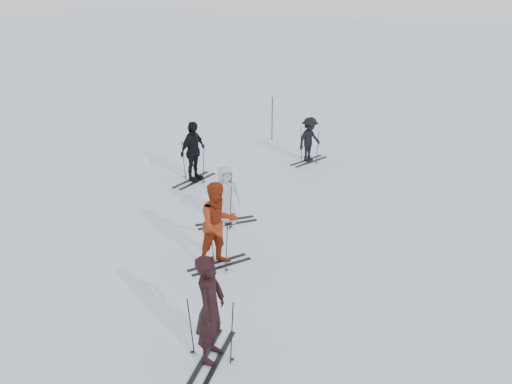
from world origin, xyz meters
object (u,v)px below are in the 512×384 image
Objects in this scene: skier_near_dark at (210,310)px; piste_marker at (272,119)px; skier_grey at (226,196)px; skier_uphill_left at (193,152)px; skier_red at (218,226)px; skier_uphill_far at (309,140)px.

piste_marker is at bearing 9.55° from skier_near_dark.
skier_grey is (-2.83, 4.90, -0.21)m from skier_near_dark.
skier_near_dark is 8.97m from skier_uphill_left.
skier_near_dark is 5.66m from skier_grey.
skier_uphill_left is 1.12× the size of piste_marker.
skier_near_dark is at bearing -66.19° from piste_marker.
skier_red reaches higher than skier_near_dark.
piste_marker is (-0.02, 5.31, -0.10)m from skier_uphill_left.
skier_uphill_left reaches higher than piste_marker.
skier_red is at bearing -135.68° from skier_uphill_left.
skier_uphill_left is at bearing 162.68° from skier_uphill_far.
skier_red is 5.65m from skier_uphill_left.
skier_red is at bearing -154.03° from skier_uphill_far.
skier_grey is 3.44m from skier_uphill_left.
skier_uphill_far is at bearing 41.31° from skier_grey.
skier_uphill_far is (-1.36, 7.84, -0.22)m from skier_red.
skier_grey is 7.98m from piste_marker.
skier_near_dark is 11.15m from skier_uphill_far.
skier_near_dark is at bearing -147.81° from skier_uphill_far.
skier_red is 1.16× the size of piste_marker.
skier_uphill_left reaches higher than skier_grey.
skier_grey is 0.82× the size of skier_uphill_left.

